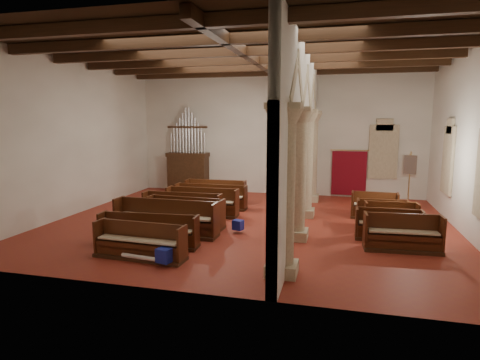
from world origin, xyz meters
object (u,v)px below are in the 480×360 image
nave_pew_0 (140,247)px  aisle_pew_0 (402,239)px  lectern (198,182)px  processional_banner (409,186)px  pipe_organ (188,165)px

nave_pew_0 → aisle_pew_0: bearing=22.3°
lectern → processional_banner: processional_banner is taller
pipe_organ → nave_pew_0: 10.14m
nave_pew_0 → aisle_pew_0: (6.93, 2.40, 0.03)m
pipe_organ → aisle_pew_0: (9.37, -7.39, -1.02)m
processional_banner → nave_pew_0: 12.35m
aisle_pew_0 → pipe_organ: bearing=138.5°
pipe_organ → lectern: (0.54, -0.01, -0.87)m
nave_pew_0 → pipe_organ: bearing=107.1°
pipe_organ → processional_banner: 10.59m
lectern → processional_banner: bearing=13.2°
processional_banner → pipe_organ: bearing=-166.2°
processional_banner → nave_pew_0: (-8.12, -9.30, -0.47)m
lectern → processional_banner: 10.03m
processional_banner → aisle_pew_0: size_ratio=1.08×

